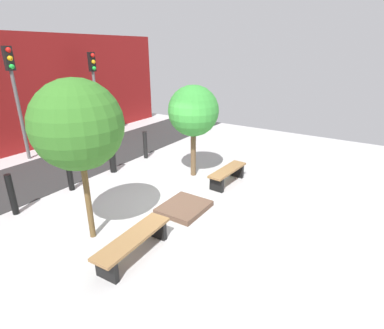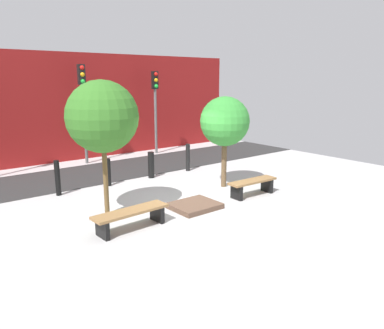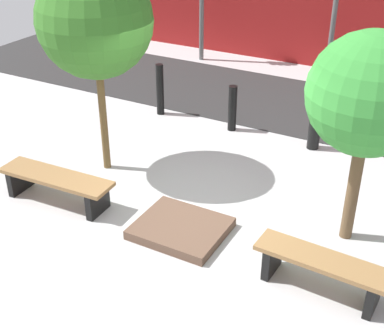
% 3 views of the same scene
% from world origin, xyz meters
% --- Properties ---
extents(ground_plane, '(18.00, 18.00, 0.00)m').
position_xyz_m(ground_plane, '(0.00, 0.00, 0.00)').
color(ground_plane, '#B0B0B0').
extents(road_strip, '(18.00, 3.06, 0.01)m').
position_xyz_m(road_strip, '(0.00, 4.79, 0.01)').
color(road_strip, '#2A2A2A').
rests_on(road_strip, ground).
extents(building_facade, '(16.20, 0.50, 4.44)m').
position_xyz_m(building_facade, '(0.00, 7.74, 2.22)').
color(building_facade, maroon).
rests_on(building_facade, ground).
extents(bench_left, '(1.84, 0.56, 0.46)m').
position_xyz_m(bench_left, '(-2.03, -0.59, 0.33)').
color(bench_left, black).
rests_on(bench_left, ground).
extents(bench_right, '(1.63, 0.50, 0.47)m').
position_xyz_m(bench_right, '(2.03, -0.59, 0.33)').
color(bench_right, black).
rests_on(bench_right, ground).
extents(planter_bed, '(1.21, 1.04, 0.13)m').
position_xyz_m(planter_bed, '(0.00, -0.39, 0.07)').
color(planter_bed, brown).
rests_on(planter_bed, ground).
extents(tree_behind_left_bench, '(1.76, 1.76, 3.37)m').
position_xyz_m(tree_behind_left_bench, '(-2.03, 0.64, 2.48)').
color(tree_behind_left_bench, brown).
rests_on(tree_behind_left_bench, ground).
extents(tree_behind_right_bench, '(1.54, 1.54, 2.86)m').
position_xyz_m(tree_behind_right_bench, '(2.03, 0.64, 2.07)').
color(tree_behind_right_bench, brown).
rests_on(tree_behind_right_bench, ground).
extents(bollard_far_left, '(0.15, 0.15, 1.06)m').
position_xyz_m(bollard_far_left, '(-2.43, 3.01, 0.53)').
color(bollard_far_left, black).
rests_on(bollard_far_left, ground).
extents(bollard_left, '(0.16, 0.16, 0.90)m').
position_xyz_m(bollard_left, '(-0.81, 3.01, 0.45)').
color(bollard_left, black).
rests_on(bollard_left, ground).
extents(bollard_center, '(0.22, 0.22, 0.91)m').
position_xyz_m(bollard_center, '(0.81, 3.01, 0.46)').
color(bollard_center, black).
rests_on(bollard_center, ground).
extents(bollard_right, '(0.16, 0.16, 1.02)m').
position_xyz_m(bollard_right, '(2.43, 3.01, 0.51)').
color(bollard_right, black).
rests_on(bollard_right, ground).
extents(traffic_light_mid_west, '(0.28, 0.27, 3.93)m').
position_xyz_m(traffic_light_mid_west, '(0.00, 6.61, 2.70)').
color(traffic_light_mid_west, '#5A5A5A').
rests_on(traffic_light_mid_west, ground).
extents(traffic_light_mid_east, '(0.28, 0.27, 3.70)m').
position_xyz_m(traffic_light_mid_east, '(3.39, 6.61, 2.56)').
color(traffic_light_mid_east, '#5F5F5F').
rests_on(traffic_light_mid_east, ground).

